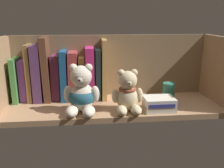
# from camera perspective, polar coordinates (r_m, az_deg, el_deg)

# --- Properties ---
(shelf_board) EXTENTS (0.79, 0.25, 0.02)m
(shelf_board) POSITION_cam_1_polar(r_m,az_deg,el_deg) (0.91, 0.34, -5.50)
(shelf_board) COLOR #A87F5B
(shelf_board) RESTS_ON ground
(shelf_back_panel) EXTENTS (0.81, 0.01, 0.27)m
(shelf_back_panel) POSITION_cam_1_polar(r_m,az_deg,el_deg) (1.00, -0.44, 3.89)
(shelf_back_panel) COLOR #83694C
(shelf_back_panel) RESTS_ON ground
(shelf_side_panel_right) EXTENTS (0.02, 0.27, 0.27)m
(shelf_side_panel_right) POSITION_cam_1_polar(r_m,az_deg,el_deg) (1.00, 23.88, 2.53)
(shelf_side_panel_right) COLOR #A87F5B
(shelf_side_panel_right) RESTS_ON ground
(book_0) EXTENTS (0.02, 0.14, 0.17)m
(book_0) POSITION_cam_1_polar(r_m,az_deg,el_deg) (1.01, -21.50, 1.20)
(book_0) COLOR #428941
(book_0) RESTS_ON shelf_board
(book_1) EXTENTS (0.02, 0.10, 0.16)m
(book_1) POSITION_cam_1_polar(r_m,az_deg,el_deg) (1.01, -20.02, 0.95)
(book_1) COLOR purple
(book_1) RESTS_ON shelf_board
(book_2) EXTENTS (0.02, 0.13, 0.22)m
(book_2) POSITION_cam_1_polar(r_m,az_deg,el_deg) (1.00, -18.75, 2.70)
(book_2) COLOR olive
(book_2) RESTS_ON shelf_board
(book_3) EXTENTS (0.03, 0.14, 0.22)m
(book_3) POSITION_cam_1_polar(r_m,az_deg,el_deg) (0.99, -17.05, 2.68)
(book_3) COLOR #563565
(book_3) RESTS_ON shelf_board
(book_4) EXTENTS (0.03, 0.13, 0.25)m
(book_4) POSITION_cam_1_polar(r_m,az_deg,el_deg) (0.98, -15.17, 3.58)
(book_4) COLOR brown
(book_4) RESTS_ON shelf_board
(book_5) EXTENTS (0.03, 0.10, 0.18)m
(book_5) POSITION_cam_1_polar(r_m,az_deg,el_deg) (0.98, -13.12, 1.69)
(book_5) COLOR #5F2440
(book_5) RESTS_ON shelf_board
(book_6) EXTENTS (0.03, 0.14, 0.20)m
(book_6) POSITION_cam_1_polar(r_m,az_deg,el_deg) (0.98, -11.23, 2.26)
(book_6) COLOR #1B558B
(book_6) RESTS_ON shelf_board
(book_7) EXTENTS (0.04, 0.13, 0.19)m
(book_7) POSITION_cam_1_polar(r_m,az_deg,el_deg) (0.97, -9.20, 2.18)
(book_7) COLOR #9F3737
(book_7) RESTS_ON shelf_board
(book_8) EXTENTS (0.03, 0.10, 0.17)m
(book_8) POSITION_cam_1_polar(r_m,az_deg,el_deg) (0.98, -7.17, 1.57)
(book_8) COLOR olive
(book_8) RESTS_ON shelf_board
(book_9) EXTENTS (0.03, 0.13, 0.21)m
(book_9) POSITION_cam_1_polar(r_m,az_deg,el_deg) (0.97, -5.27, 2.74)
(book_9) COLOR #BC256E
(book_9) RESTS_ON shelf_board
(book_10) EXTENTS (0.02, 0.10, 0.20)m
(book_10) POSITION_cam_1_polar(r_m,az_deg,el_deg) (0.97, -3.42, 2.51)
(book_10) COLOR #316861
(book_10) RESTS_ON shelf_board
(book_11) EXTENTS (0.02, 0.13, 0.24)m
(book_11) POSITION_cam_1_polar(r_m,az_deg,el_deg) (0.97, -2.00, 3.68)
(book_11) COLOR tan
(book_11) RESTS_ON shelf_board
(teddy_bear_larger) EXTENTS (0.13, 0.13, 0.17)m
(teddy_bear_larger) POSITION_cam_1_polar(r_m,az_deg,el_deg) (0.83, -7.26, -2.31)
(teddy_bear_larger) COLOR beige
(teddy_bear_larger) RESTS_ON shelf_board
(teddy_bear_smaller) EXTENTS (0.11, 0.11, 0.15)m
(teddy_bear_smaller) POSITION_cam_1_polar(r_m,az_deg,el_deg) (0.83, 3.76, -2.33)
(teddy_bear_smaller) COLOR beige
(teddy_bear_smaller) RESTS_ON shelf_board
(pillar_candle) EXTENTS (0.05, 0.05, 0.08)m
(pillar_candle) POSITION_cam_1_polar(r_m,az_deg,el_deg) (0.95, 13.31, -1.98)
(pillar_candle) COLOR #2D7A66
(pillar_candle) RESTS_ON shelf_board
(small_product_box) EXTENTS (0.11, 0.08, 0.05)m
(small_product_box) POSITION_cam_1_polar(r_m,az_deg,el_deg) (0.87, 11.12, -4.64)
(small_product_box) COLOR silver
(small_product_box) RESTS_ON shelf_board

